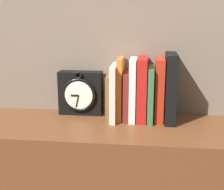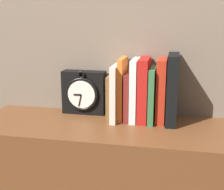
{
  "view_description": "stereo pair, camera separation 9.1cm",
  "coord_description": "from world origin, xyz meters",
  "px_view_note": "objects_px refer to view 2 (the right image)",
  "views": [
    {
      "loc": [
        0.13,
        -1.07,
        1.11
      ],
      "look_at": [
        0.0,
        0.0,
        0.84
      ],
      "focal_mm": 50.0,
      "sensor_mm": 36.0,
      "label": 1
    },
    {
      "loc": [
        0.22,
        -1.06,
        1.11
      ],
      "look_at": [
        0.0,
        0.0,
        0.84
      ],
      "focal_mm": 50.0,
      "sensor_mm": 36.0,
      "label": 2
    }
  ],
  "objects_px": {
    "book_slot7_red": "(161,90)",
    "book_slot3_maroon": "(129,96)",
    "clock": "(84,92)",
    "book_slot2_orange": "(122,89)",
    "book_slot6_green": "(152,95)",
    "book_slot0_brown": "(112,96)",
    "book_slot4_white": "(135,90)",
    "book_slot1_cream": "(116,92)",
    "book_slot8_black": "(172,89)",
    "book_slot5_red": "(144,90)"
  },
  "relations": [
    {
      "from": "book_slot3_maroon",
      "to": "clock",
      "type": "bearing_deg",
      "value": 170.0
    },
    {
      "from": "book_slot3_maroon",
      "to": "book_slot4_white",
      "type": "xyz_separation_m",
      "value": [
        0.02,
        -0.0,
        0.03
      ]
    },
    {
      "from": "book_slot0_brown",
      "to": "book_slot1_cream",
      "type": "bearing_deg",
      "value": -19.75
    },
    {
      "from": "book_slot5_red",
      "to": "book_slot6_green",
      "type": "distance_m",
      "value": 0.04
    },
    {
      "from": "clock",
      "to": "book_slot2_orange",
      "type": "bearing_deg",
      "value": -11.1
    },
    {
      "from": "book_slot5_red",
      "to": "book_slot7_red",
      "type": "distance_m",
      "value": 0.07
    },
    {
      "from": "book_slot5_red",
      "to": "book_slot7_red",
      "type": "relative_size",
      "value": 1.01
    },
    {
      "from": "book_slot6_green",
      "to": "book_slot1_cream",
      "type": "bearing_deg",
      "value": -178.07
    },
    {
      "from": "book_slot2_orange",
      "to": "book_slot8_black",
      "type": "bearing_deg",
      "value": -2.96
    },
    {
      "from": "book_slot3_maroon",
      "to": "book_slot2_orange",
      "type": "bearing_deg",
      "value": 177.53
    },
    {
      "from": "book_slot6_green",
      "to": "book_slot7_red",
      "type": "relative_size",
      "value": 0.86
    },
    {
      "from": "book_slot8_black",
      "to": "book_slot6_green",
      "type": "bearing_deg",
      "value": 178.24
    },
    {
      "from": "book_slot4_white",
      "to": "book_slot8_black",
      "type": "height_order",
      "value": "book_slot8_black"
    },
    {
      "from": "book_slot1_cream",
      "to": "book_slot7_red",
      "type": "relative_size",
      "value": 0.89
    },
    {
      "from": "book_slot3_maroon",
      "to": "book_slot4_white",
      "type": "distance_m",
      "value": 0.04
    },
    {
      "from": "book_slot2_orange",
      "to": "book_slot4_white",
      "type": "height_order",
      "value": "book_slot2_orange"
    },
    {
      "from": "book_slot0_brown",
      "to": "book_slot4_white",
      "type": "height_order",
      "value": "book_slot4_white"
    },
    {
      "from": "clock",
      "to": "book_slot6_green",
      "type": "bearing_deg",
      "value": -8.09
    },
    {
      "from": "book_slot5_red",
      "to": "book_slot8_black",
      "type": "relative_size",
      "value": 0.93
    },
    {
      "from": "book_slot2_orange",
      "to": "book_slot5_red",
      "type": "height_order",
      "value": "book_slot5_red"
    },
    {
      "from": "book_slot0_brown",
      "to": "book_slot1_cream",
      "type": "distance_m",
      "value": 0.03
    },
    {
      "from": "book_slot3_maroon",
      "to": "book_slot7_red",
      "type": "height_order",
      "value": "book_slot7_red"
    },
    {
      "from": "book_slot1_cream",
      "to": "book_slot7_red",
      "type": "height_order",
      "value": "book_slot7_red"
    },
    {
      "from": "book_slot1_cream",
      "to": "book_slot4_white",
      "type": "distance_m",
      "value": 0.07
    },
    {
      "from": "book_slot2_orange",
      "to": "book_slot4_white",
      "type": "xyz_separation_m",
      "value": [
        0.05,
        -0.0,
        -0.0
      ]
    },
    {
      "from": "book_slot1_cream",
      "to": "book_slot6_green",
      "type": "xyz_separation_m",
      "value": [
        0.14,
        0.0,
        -0.0
      ]
    },
    {
      "from": "clock",
      "to": "book_slot4_white",
      "type": "bearing_deg",
      "value": -9.64
    },
    {
      "from": "book_slot3_maroon",
      "to": "book_slot4_white",
      "type": "bearing_deg",
      "value": -6.77
    },
    {
      "from": "clock",
      "to": "book_slot2_orange",
      "type": "relative_size",
      "value": 0.77
    },
    {
      "from": "book_slot1_cream",
      "to": "book_slot7_red",
      "type": "xyz_separation_m",
      "value": [
        0.17,
        0.01,
        0.01
      ]
    },
    {
      "from": "book_slot6_green",
      "to": "book_slot4_white",
      "type": "bearing_deg",
      "value": 176.95
    },
    {
      "from": "book_slot6_green",
      "to": "book_slot5_red",
      "type": "bearing_deg",
      "value": 175.35
    },
    {
      "from": "book_slot2_orange",
      "to": "book_slot1_cream",
      "type": "bearing_deg",
      "value": -151.03
    },
    {
      "from": "book_slot7_red",
      "to": "book_slot5_red",
      "type": "bearing_deg",
      "value": -174.99
    },
    {
      "from": "book_slot0_brown",
      "to": "book_slot2_orange",
      "type": "relative_size",
      "value": 0.73
    },
    {
      "from": "book_slot4_white",
      "to": "book_slot7_red",
      "type": "height_order",
      "value": "book_slot7_red"
    },
    {
      "from": "book_slot7_red",
      "to": "book_slot3_maroon",
      "type": "bearing_deg",
      "value": -179.11
    },
    {
      "from": "book_slot8_black",
      "to": "book_slot4_white",
      "type": "bearing_deg",
      "value": 177.62
    },
    {
      "from": "book_slot2_orange",
      "to": "book_slot4_white",
      "type": "relative_size",
      "value": 1.01
    },
    {
      "from": "book_slot0_brown",
      "to": "book_slot3_maroon",
      "type": "distance_m",
      "value": 0.07
    },
    {
      "from": "clock",
      "to": "book_slot4_white",
      "type": "height_order",
      "value": "book_slot4_white"
    },
    {
      "from": "book_slot1_cream",
      "to": "book_slot5_red",
      "type": "distance_m",
      "value": 0.11
    },
    {
      "from": "clock",
      "to": "book_slot2_orange",
      "type": "distance_m",
      "value": 0.17
    },
    {
      "from": "book_slot3_maroon",
      "to": "book_slot8_black",
      "type": "xyz_separation_m",
      "value": [
        0.16,
        -0.01,
        0.04
      ]
    },
    {
      "from": "book_slot0_brown",
      "to": "book_slot4_white",
      "type": "distance_m",
      "value": 0.1
    },
    {
      "from": "clock",
      "to": "book_slot7_red",
      "type": "distance_m",
      "value": 0.32
    },
    {
      "from": "clock",
      "to": "book_slot2_orange",
      "type": "height_order",
      "value": "book_slot2_orange"
    },
    {
      "from": "clock",
      "to": "book_slot7_red",
      "type": "xyz_separation_m",
      "value": [
        0.31,
        -0.03,
        0.03
      ]
    },
    {
      "from": "book_slot3_maroon",
      "to": "book_slot6_green",
      "type": "distance_m",
      "value": 0.09
    },
    {
      "from": "book_slot3_maroon",
      "to": "book_slot6_green",
      "type": "relative_size",
      "value": 0.89
    }
  ]
}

